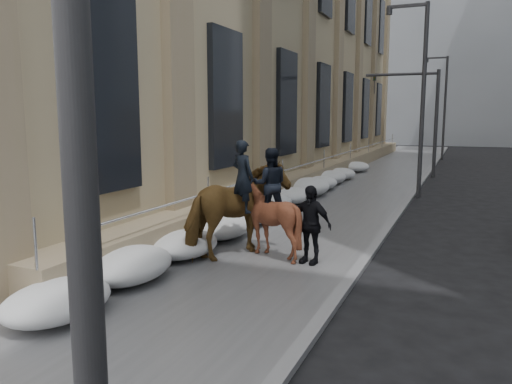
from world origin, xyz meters
The scene contains 13 objects.
ground centered at (0.00, 0.00, 0.00)m, with size 140.00×140.00×0.00m, color black.
sidewalk centered at (0.00, 10.00, 0.06)m, with size 5.00×80.00×0.12m, color #545457.
curb centered at (2.62, 10.00, 0.06)m, with size 0.24×80.00×0.12m, color slate.
limestone_building centered at (-5.26, 19.96, 8.90)m, with size 6.10×44.00×18.00m.
bg_building_mid centered at (4.00, 60.00, 14.00)m, with size 30.00×12.00×28.00m, color slate.
bg_building_far centered at (-6.00, 72.00, 10.00)m, with size 24.00×12.00×20.00m, color gray.
streetlight_mid centered at (2.74, 14.00, 4.58)m, with size 1.71×0.24×8.00m.
streetlight_far centered at (2.74, 34.00, 4.58)m, with size 1.71×0.24×8.00m.
traffic_signal centered at (2.07, 22.00, 4.00)m, with size 4.10×0.22×6.00m.
snow_bank centered at (-1.42, 8.11, 0.47)m, with size 1.70×18.10×0.76m.
mounted_horse_left centered at (-0.23, 2.53, 1.29)m, with size 2.10×2.91×2.78m.
mounted_horse_right centered at (0.43, 2.91, 1.18)m, with size 2.03×2.13×2.59m.
pedestrian centered at (1.53, 2.67, 1.02)m, with size 1.05×0.44×1.80m, color black.
Camera 1 is at (4.71, -7.97, 3.45)m, focal length 35.00 mm.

